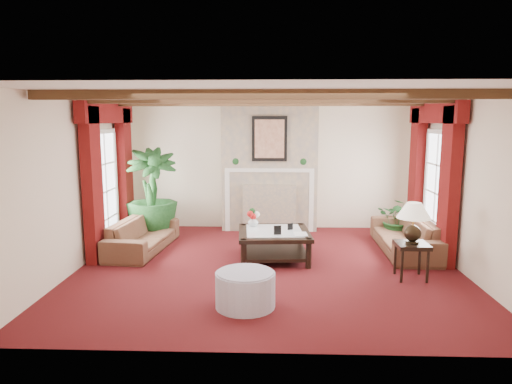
{
  "coord_description": "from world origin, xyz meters",
  "views": [
    {
      "loc": [
        0.06,
        -7.05,
        2.34
      ],
      "look_at": [
        -0.21,
        0.4,
        1.15
      ],
      "focal_mm": 32.0,
      "sensor_mm": 36.0,
      "label": 1
    }
  ],
  "objects_px": {
    "sofa_right": "(405,229)",
    "side_table": "(411,261)",
    "potted_palm": "(152,213)",
    "ottoman": "(245,290)",
    "coffee_table": "(274,245)",
    "sofa_left": "(143,229)"
  },
  "relations": [
    {
      "from": "sofa_right",
      "to": "side_table",
      "type": "bearing_deg",
      "value": -10.4
    },
    {
      "from": "side_table",
      "to": "sofa_right",
      "type": "bearing_deg",
      "value": 78.05
    },
    {
      "from": "sofa_right",
      "to": "side_table",
      "type": "xyz_separation_m",
      "value": [
        -0.3,
        -1.44,
        -0.14
      ]
    },
    {
      "from": "potted_palm",
      "to": "ottoman",
      "type": "bearing_deg",
      "value": -58.39
    },
    {
      "from": "potted_palm",
      "to": "coffee_table",
      "type": "xyz_separation_m",
      "value": [
        2.41,
        -1.31,
        -0.26
      ]
    },
    {
      "from": "ottoman",
      "to": "sofa_left",
      "type": "bearing_deg",
      "value": 129.03
    },
    {
      "from": "coffee_table",
      "to": "side_table",
      "type": "relative_size",
      "value": 2.18
    },
    {
      "from": "sofa_right",
      "to": "potted_palm",
      "type": "height_order",
      "value": "potted_palm"
    },
    {
      "from": "sofa_right",
      "to": "sofa_left",
      "type": "bearing_deg",
      "value": -87.29
    },
    {
      "from": "sofa_right",
      "to": "side_table",
      "type": "relative_size",
      "value": 3.89
    },
    {
      "from": "coffee_table",
      "to": "ottoman",
      "type": "distance_m",
      "value": 2.05
    },
    {
      "from": "sofa_left",
      "to": "ottoman",
      "type": "bearing_deg",
      "value": -135.5
    },
    {
      "from": "potted_palm",
      "to": "ottoman",
      "type": "height_order",
      "value": "potted_palm"
    },
    {
      "from": "coffee_table",
      "to": "ottoman",
      "type": "bearing_deg",
      "value": -104.25
    },
    {
      "from": "sofa_left",
      "to": "side_table",
      "type": "distance_m",
      "value": 4.6
    },
    {
      "from": "sofa_left",
      "to": "potted_palm",
      "type": "distance_m",
      "value": 0.87
    },
    {
      "from": "sofa_right",
      "to": "ottoman",
      "type": "bearing_deg",
      "value": -44.99
    },
    {
      "from": "sofa_right",
      "to": "potted_palm",
      "type": "distance_m",
      "value": 4.81
    },
    {
      "from": "sofa_left",
      "to": "sofa_right",
      "type": "xyz_separation_m",
      "value": [
        4.7,
        0.1,
        0.03
      ]
    },
    {
      "from": "coffee_table",
      "to": "side_table",
      "type": "xyz_separation_m",
      "value": [
        2.03,
        -0.89,
        0.03
      ]
    },
    {
      "from": "sofa_right",
      "to": "potted_palm",
      "type": "bearing_deg",
      "value": -97.62
    },
    {
      "from": "sofa_right",
      "to": "coffee_table",
      "type": "relative_size",
      "value": 1.78
    }
  ]
}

